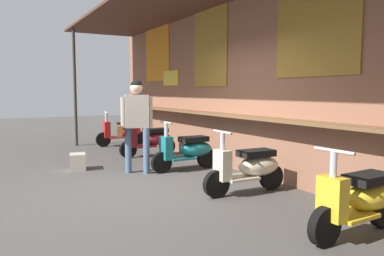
% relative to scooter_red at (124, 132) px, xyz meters
% --- Properties ---
extents(ground_plane, '(36.14, 36.14, 0.00)m').
position_rel_scooter_red_xyz_m(ground_plane, '(4.79, -1.08, -0.39)').
color(ground_plane, '#474442').
extents(market_stall_facade, '(12.91, 2.34, 3.45)m').
position_rel_scooter_red_xyz_m(market_stall_facade, '(4.78, 0.79, 1.52)').
color(market_stall_facade, '#8C5B44').
rests_on(market_stall_facade, ground_plane).
extents(scooter_red, '(0.47, 1.40, 0.97)m').
position_rel_scooter_red_xyz_m(scooter_red, '(0.00, 0.00, 0.00)').
color(scooter_red, red).
rests_on(scooter_red, ground_plane).
extents(scooter_maroon, '(0.46, 1.40, 0.97)m').
position_rel_scooter_red_xyz_m(scooter_maroon, '(1.97, 0.00, 0.00)').
color(scooter_maroon, maroon).
rests_on(scooter_maroon, ground_plane).
extents(scooter_teal, '(0.46, 1.40, 0.97)m').
position_rel_scooter_red_xyz_m(scooter_teal, '(3.81, 0.00, 0.00)').
color(scooter_teal, '#197075').
rests_on(scooter_teal, ground_plane).
extents(scooter_cream, '(0.46, 1.40, 0.97)m').
position_rel_scooter_red_xyz_m(scooter_cream, '(5.73, 0.00, 0.00)').
color(scooter_cream, beige).
rests_on(scooter_cream, ground_plane).
extents(scooter_yellow, '(0.47, 1.40, 0.97)m').
position_rel_scooter_red_xyz_m(scooter_yellow, '(7.65, -0.00, 0.00)').
color(scooter_yellow, gold).
rests_on(scooter_yellow, ground_plane).
extents(shopper_browsing, '(0.37, 0.69, 1.74)m').
position_rel_scooter_red_xyz_m(shopper_browsing, '(3.59, -0.99, 0.69)').
color(shopper_browsing, slate).
rests_on(shopper_browsing, ground_plane).
extents(merchandise_crate, '(0.42, 0.36, 0.32)m').
position_rel_scooter_red_xyz_m(merchandise_crate, '(2.75, -1.89, -0.23)').
color(merchandise_crate, '#B2A899').
rests_on(merchandise_crate, ground_plane).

